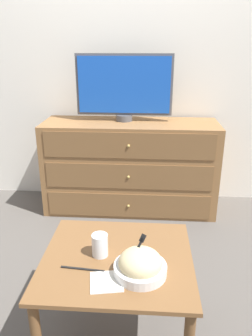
# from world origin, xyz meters

# --- Properties ---
(ground_plane) EXTENTS (12.00, 12.00, 0.00)m
(ground_plane) POSITION_xyz_m (0.00, 0.00, 0.00)
(ground_plane) COLOR #56514C
(wall_back) EXTENTS (12.00, 0.05, 2.60)m
(wall_back) POSITION_xyz_m (0.00, 0.03, 1.30)
(wall_back) COLOR white
(wall_back) RESTS_ON ground_plane
(dresser) EXTENTS (1.47, 0.49, 0.79)m
(dresser) POSITION_xyz_m (-0.01, -0.27, 0.39)
(dresser) COLOR olive
(dresser) RESTS_ON ground_plane
(tv) EXTENTS (0.79, 0.14, 0.54)m
(tv) POSITION_xyz_m (-0.07, -0.21, 1.07)
(tv) COLOR #515156
(tv) RESTS_ON dresser
(coffee_table) EXTENTS (0.70, 0.64, 0.47)m
(coffee_table) POSITION_xyz_m (0.01, -1.67, 0.39)
(coffee_table) COLOR brown
(coffee_table) RESTS_ON ground_plane
(takeout_bowl) EXTENTS (0.23, 0.23, 0.16)m
(takeout_bowl) POSITION_xyz_m (0.12, -1.78, 0.51)
(takeout_bowl) COLOR silver
(takeout_bowl) RESTS_ON coffee_table
(drink_cup) EXTENTS (0.08, 0.08, 0.11)m
(drink_cup) POSITION_xyz_m (-0.07, -1.66, 0.51)
(drink_cup) COLOR beige
(drink_cup) RESTS_ON coffee_table
(napkin) EXTENTS (0.16, 0.16, 0.00)m
(napkin) POSITION_xyz_m (-0.02, -1.84, 0.47)
(napkin) COLOR silver
(napkin) RESTS_ON coffee_table
(knife) EXTENTS (0.20, 0.03, 0.01)m
(knife) POSITION_xyz_m (-0.14, -1.77, 0.47)
(knife) COLOR black
(knife) RESTS_ON coffee_table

